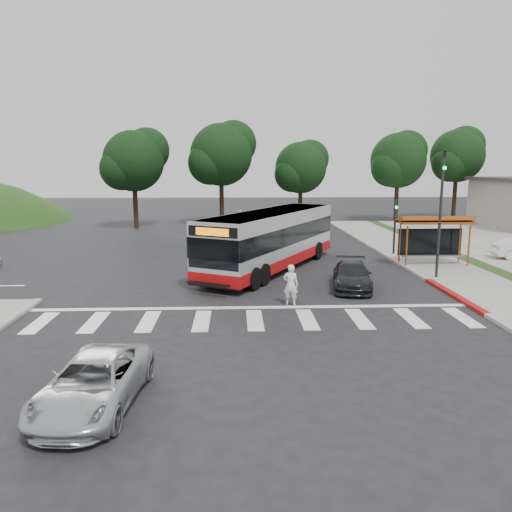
{
  "coord_description": "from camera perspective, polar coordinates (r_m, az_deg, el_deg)",
  "views": [
    {
      "loc": [
        -0.73,
        -23.11,
        5.74
      ],
      "look_at": [
        0.25,
        -0.19,
        1.6
      ],
      "focal_mm": 35.0,
      "sensor_mm": 36.0,
      "label": 1
    }
  ],
  "objects": [
    {
      "name": "dark_sedan",
      "position": [
        24.16,
        10.91,
        -2.19
      ],
      "size": [
        2.49,
        4.53,
        1.24
      ],
      "primitive_type": "imported",
      "rotation": [
        0.0,
        0.0,
        -0.18
      ],
      "color": "black",
      "rests_on": "ground"
    },
    {
      "name": "traffic_signal_ne_short",
      "position": [
        33.4,
        15.62,
        4.25
      ],
      "size": [
        0.18,
        0.37,
        4.0
      ],
      "color": "black",
      "rests_on": "ground"
    },
    {
      "name": "ground",
      "position": [
        23.82,
        -0.62,
        -3.71
      ],
      "size": [
        140.0,
        140.0,
        0.0
      ],
      "primitive_type": "plane",
      "color": "black",
      "rests_on": "ground"
    },
    {
      "name": "crosswalk_ladder",
      "position": [
        19.01,
        -0.13,
        -7.33
      ],
      "size": [
        18.0,
        2.6,
        0.01
      ],
      "primitive_type": "cube",
      "color": "silver",
      "rests_on": "ground"
    },
    {
      "name": "tree_north_c",
      "position": [
        48.06,
        -13.71,
        10.61
      ],
      "size": [
        6.16,
        5.74,
        9.3
      ],
      "color": "black",
      "rests_on": "ground"
    },
    {
      "name": "silver_suv_south",
      "position": [
        12.97,
        -18.07,
        -13.59
      ],
      "size": [
        2.42,
        4.57,
        1.22
      ],
      "primitive_type": "imported",
      "rotation": [
        0.0,
        0.0,
        -0.09
      ],
      "color": "#B8BABE",
      "rests_on": "ground"
    },
    {
      "name": "bus_shelter",
      "position": [
        30.66,
        19.69,
        3.29
      ],
      "size": [
        4.2,
        1.6,
        2.86
      ],
      "color": "#954818",
      "rests_on": "sidewalk_east"
    },
    {
      "name": "tree_ne_a",
      "position": [
        53.86,
        16.01,
        10.54
      ],
      "size": [
        6.16,
        5.74,
        9.3
      ],
      "color": "black",
      "rests_on": "parking_lot"
    },
    {
      "name": "sidewalk_east",
      "position": [
        33.73,
        17.94,
        0.04
      ],
      "size": [
        4.0,
        40.0,
        0.12
      ],
      "primitive_type": "cube",
      "color": "gray",
      "rests_on": "ground"
    },
    {
      "name": "traffic_signal_ne_tall",
      "position": [
        26.75,
        20.38,
        5.6
      ],
      "size": [
        0.18,
        0.37,
        6.5
      ],
      "color": "black",
      "rests_on": "ground"
    },
    {
      "name": "curb_east_red",
      "position": [
        23.92,
        21.7,
        -4.21
      ],
      "size": [
        0.32,
        6.0,
        0.15
      ],
      "primitive_type": "cube",
      "color": "maroon",
      "rests_on": "ground"
    },
    {
      "name": "transit_bus",
      "position": [
        27.96,
        1.78,
        1.78
      ],
      "size": [
        8.49,
        12.38,
        3.26
      ],
      "primitive_type": null,
      "rotation": [
        0.0,
        0.0,
        -0.5
      ],
      "color": "silver",
      "rests_on": "ground"
    },
    {
      "name": "tree_north_b",
      "position": [
        51.62,
        5.21,
        10.11
      ],
      "size": [
        5.72,
        5.33,
        8.43
      ],
      "color": "black",
      "rests_on": "ground"
    },
    {
      "name": "pedestrian",
      "position": [
        20.85,
        3.99,
        -3.31
      ],
      "size": [
        0.72,
        0.58,
        1.74
      ],
      "primitive_type": "imported",
      "rotation": [
        0.0,
        0.0,
        2.86
      ],
      "color": "white",
      "rests_on": "ground"
    },
    {
      "name": "tree_ne_b",
      "position": [
        58.27,
        22.07,
        10.66
      ],
      "size": [
        6.16,
        5.74,
        10.02
      ],
      "color": "black",
      "rests_on": "ground"
    },
    {
      "name": "tree_north_a",
      "position": [
        49.2,
        -3.91,
        11.59
      ],
      "size": [
        6.6,
        6.15,
        10.17
      ],
      "color": "black",
      "rests_on": "ground"
    },
    {
      "name": "curb_east",
      "position": [
        33.08,
        14.7,
        0.04
      ],
      "size": [
        0.3,
        40.0,
        0.15
      ],
      "primitive_type": "cube",
      "color": "#9E9991",
      "rests_on": "ground"
    }
  ]
}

